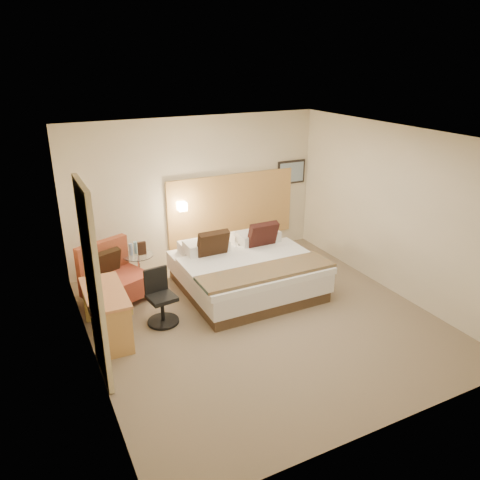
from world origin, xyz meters
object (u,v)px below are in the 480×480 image
bed (246,271)px  desk_chair (161,301)px  side_table (139,269)px  lounge_chair (113,278)px  desk (107,301)px

bed → desk_chair: bearing=-166.6°
side_table → desk_chair: bearing=-91.1°
desk_chair → lounge_chair: bearing=115.3°
lounge_chair → desk: size_ratio=0.96×
lounge_chair → desk: 1.11m
bed → lounge_chair: bed is taller
bed → lounge_chair: (-2.05, 0.61, 0.04)m
bed → desk_chair: 1.63m
bed → desk_chair: bed is taller
desk → desk_chair: size_ratio=1.43×
lounge_chair → desk: lounge_chair is taller
desk_chair → side_table: bearing=88.9°
lounge_chair → desk_chair: bearing=-64.7°
bed → side_table: bearing=149.6°
bed → desk: bed is taller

